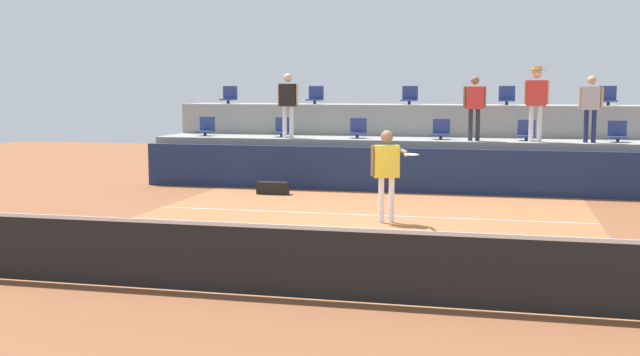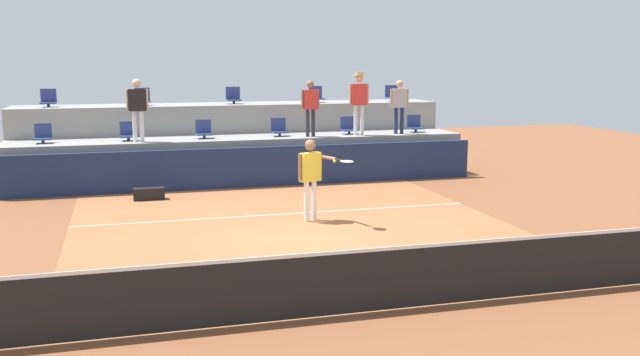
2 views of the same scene
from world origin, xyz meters
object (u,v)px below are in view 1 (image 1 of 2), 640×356
Objects in this scene: stadium_chair_upper_far_right at (608,97)px; tennis_player at (387,166)px; stadium_chair_lower_far_left at (206,128)px; stadium_chair_lower_far_right at (618,133)px; tennis_ball at (406,155)px; equipment_bag at (273,188)px; stadium_chair_lower_mid_right at (441,131)px; spectator_with_hat at (536,95)px; stadium_chair_upper_left at (315,97)px; stadium_chair_upper_right at (507,97)px; stadium_chair_upper_center at (410,97)px; stadium_chair_upper_far_left at (229,96)px; stadium_chair_lower_mid_left at (358,130)px; spectator_in_white at (591,103)px; stadium_chair_lower_left at (282,129)px; spectator_in_grey at (475,102)px; spectator_leaning_on_rail at (288,99)px; stadium_chair_lower_right at (526,132)px.

stadium_chair_upper_far_right reaches higher than tennis_player.
stadium_chair_lower_far_right is (10.73, 0.00, 0.00)m from stadium_chair_lower_far_left.
tennis_ball is 0.09× the size of equipment_bag.
spectator_with_hat is (2.32, -0.38, 0.93)m from stadium_chair_lower_mid_right.
stadium_chair_upper_left is 5.40m from stadium_chair_upper_right.
stadium_chair_lower_far_right is at bearing -18.68° from stadium_chair_upper_center.
spectator_with_hat reaches higher than stadium_chair_upper_left.
stadium_chair_upper_far_left is 1.00× the size of stadium_chair_upper_far_right.
stadium_chair_lower_mid_left is at bearing 175.13° from spectator_with_hat.
stadium_chair_lower_far_right is 0.29× the size of tennis_player.
spectator_in_white is (10.02, -2.18, -0.11)m from stadium_chair_upper_far_left.
stadium_chair_upper_center is 7.54m from tennis_player.
stadium_chair_upper_far_right is (8.02, 0.00, 0.00)m from stadium_chair_upper_left.
stadium_chair_lower_far_right is at bearing 0.00° from stadium_chair_lower_left.
stadium_chair_lower_left is at bearing 100.34° from equipment_bag.
spectator_in_grey is 2.12× the size of equipment_bag.
spectator_in_grey is at bearing -180.00° from spectator_with_hat.
spectator_in_white is (3.60, -0.38, 0.74)m from stadium_chair_lower_mid_right.
stadium_chair_lower_left reaches higher than tennis_ball.
stadium_chair_lower_left is at bearing 0.00° from stadium_chair_lower_far_left.
stadium_chair_lower_left is 6.20m from stadium_chair_upper_right.
tennis_player is at bearing -130.59° from stadium_chair_lower_far_right.
stadium_chair_lower_mid_right is 2.53m from spectator_with_hat.
stadium_chair_upper_far_left is at bearing 180.00° from stadium_chair_upper_right.
stadium_chair_lower_mid_right is at bearing 30.70° from equipment_bag.
stadium_chair_lower_far_left is 0.31× the size of spectator_leaning_on_rail.
stadium_chair_upper_center reaches higher than stadium_chair_lower_left.
stadium_chair_lower_far_right is at bearing 29.21° from spectator_in_white.
stadium_chair_lower_right is 0.28× the size of spectator_with_hat.
equipment_bag is at bearing -79.66° from stadium_chair_lower_left.
stadium_chair_lower_far_right is 0.32× the size of spectator_in_grey.
stadium_chair_lower_mid_right is 1.00× the size of stadium_chair_lower_far_right.
stadium_chair_upper_far_left is 3.28m from spectator_leaning_on_rail.
stadium_chair_upper_right and stadium_chair_upper_far_right have the same top height.
tennis_player reaches higher than stadium_chair_lower_mid_left.
stadium_chair_upper_far_right is (10.69, 1.80, 0.85)m from stadium_chair_lower_far_left.
stadium_chair_lower_mid_left is at bearing 0.00° from stadium_chair_lower_left.
equipment_bag is (2.59, -4.08, -2.16)m from stadium_chair_upper_far_left.
stadium_chair_lower_mid_left is at bearing 172.78° from spectator_in_grey.
stadium_chair_lower_right is 0.31× the size of spectator_leaning_on_rail.
stadium_chair_lower_far_left is at bearing 177.81° from spectator_in_white.
spectator_with_hat reaches higher than stadium_chair_upper_far_right.
tennis_player is at bearing -122.74° from stadium_chair_upper_far_right.
stadium_chair_upper_far_left reaches higher than stadium_chair_lower_mid_right.
spectator_leaning_on_rail is (-5.61, -2.18, -0.04)m from stadium_chair_upper_right.
stadium_chair_lower_far_right is at bearing 2.66° from spectator_leaning_on_rail.
spectator_with_hat is at bearing 66.41° from tennis_ball.
spectator_leaning_on_rail is 0.92× the size of spectator_with_hat.
tennis_player reaches higher than equipment_bag.
stadium_chair_upper_center is at bearing 130.86° from spectator_in_grey.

